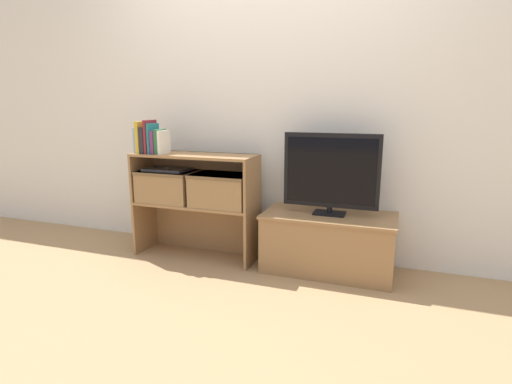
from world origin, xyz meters
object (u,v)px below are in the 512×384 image
tv (331,172)px  book_mustard (142,137)px  book_maroon (150,137)px  storage_basket_right (222,189)px  book_skyblue (139,140)px  tv_stand (328,242)px  book_plum (156,142)px  book_forest (160,142)px  book_teal (153,138)px  book_ivory (164,142)px  book_charcoal (146,140)px  laptop (167,169)px  storage_basket_left (168,185)px

tv → book_mustard: book_mustard is taller
book_maroon → storage_basket_right: (0.57, 0.05, -0.38)m
tv → book_skyblue: size_ratio=3.46×
tv_stand → book_plum: 1.50m
tv_stand → book_forest: size_ratio=5.00×
book_teal → book_ivory: (0.09, -0.00, -0.03)m
tv_stand → book_teal: book_teal is taller
book_forest → book_ivory: size_ratio=1.05×
book_skyblue → book_plum: size_ratio=1.10×
book_mustard → book_teal: bearing=0.0°
book_mustard → book_ivory: 0.20m
book_skyblue → book_teal: bearing=0.0°
book_skyblue → book_maroon: bearing=0.0°
tv_stand → book_maroon: (-1.38, -0.12, 0.73)m
book_charcoal → book_ivory: size_ratio=1.14×
laptop → book_forest: bearing=-114.1°
storage_basket_left → book_maroon: bearing=-156.1°
book_skyblue → book_forest: (0.19, 0.00, -0.00)m
tv → book_forest: 1.31m
book_teal → storage_basket_right: 0.66m
book_mustard → book_maroon: bearing=0.0°
book_skyblue → book_maroon: 0.11m
tv → storage_basket_left: bearing=-176.7°
book_skyblue → book_plum: (0.16, 0.00, -0.01)m
tv_stand → laptop: (-1.27, -0.07, 0.48)m
tv_stand → book_skyblue: size_ratio=4.82×
book_mustard → laptop: 0.31m
book_skyblue → book_charcoal: 0.07m
tv_stand → storage_basket_right: storage_basket_right is taller
book_ivory → book_maroon: bearing=180.0°
book_maroon → book_plum: size_ratio=1.45×
book_maroon → book_forest: 0.09m
tv → book_ivory: 1.28m
book_maroon → book_teal: bearing=0.0°
book_forest → laptop: book_forest is taller
tv → book_charcoal: size_ratio=3.30×
book_teal → book_plum: book_teal is taller
tv_stand → book_teal: (-1.35, -0.12, 0.72)m
tv_stand → book_ivory: 1.44m
book_mustard → book_ivory: size_ratio=1.38×
tv_stand → laptop: bearing=-176.6°
book_skyblue → book_mustard: 0.04m
tv_stand → book_forest: 1.47m
tv → storage_basket_right: size_ratio=1.50×
book_plum → storage_basket_right: 0.62m
book_forest → laptop: (0.02, 0.05, -0.22)m
book_mustard → book_maroon: book_maroon is taller
book_charcoal → book_forest: 0.12m
book_skyblue → tv: bearing=4.7°
book_forest → book_teal: bearing=180.0°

